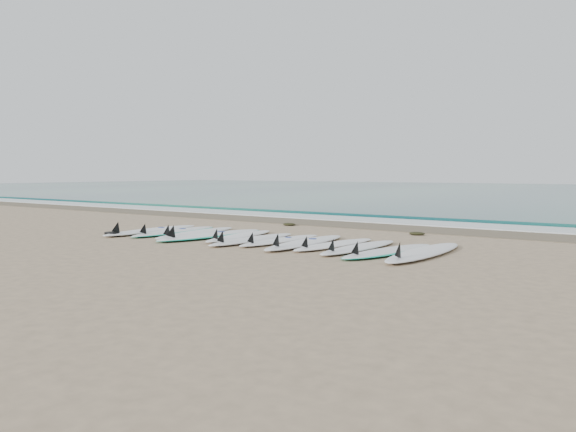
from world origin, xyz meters
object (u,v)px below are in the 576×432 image
Objects in this scene: surfboard_6 at (279,240)px; surfboard_11 at (423,252)px; leash_coil at (112,234)px; surfboard_0 at (150,230)px.

surfboard_11 is at bearing 3.34° from surfboard_6.
surfboard_0 is at bearing 80.94° from leash_coil.
leash_coil is (-0.15, -0.91, -0.01)m from surfboard_0.
surfboard_6 is 2.96m from surfboard_11.
surfboard_11 is 6.18× the size of leash_coil.
surfboard_0 is 0.93m from leash_coil.
surfboard_0 is 6.45m from surfboard_11.
surfboard_0 is 6.03× the size of leash_coil.
surfboard_6 is 0.84× the size of surfboard_11.
surfboard_11 is (6.44, 0.24, 0.00)m from surfboard_0.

